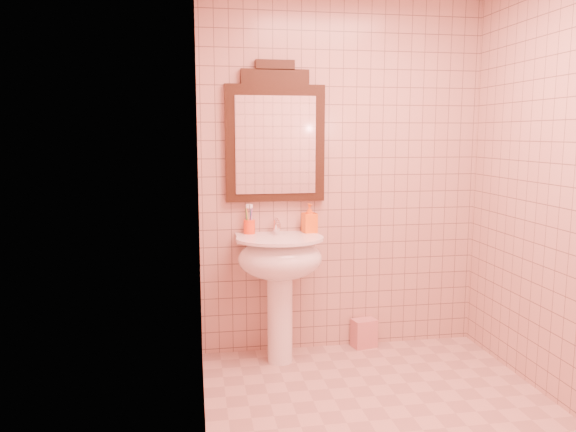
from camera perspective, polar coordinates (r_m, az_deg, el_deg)
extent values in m
plane|color=#C8A291|center=(3.30, 10.44, -19.62)|extent=(2.20, 2.20, 0.00)
cube|color=tan|center=(3.97, 5.49, 4.14)|extent=(2.00, 0.02, 2.50)
cylinder|color=white|center=(3.84, -0.83, -9.70)|extent=(0.17, 0.17, 0.70)
ellipsoid|color=white|center=(3.72, -0.80, -4.37)|extent=(0.56, 0.46, 0.28)
cube|color=white|center=(3.86, -1.17, -2.17)|extent=(0.56, 0.15, 0.05)
cylinder|color=white|center=(3.69, -0.80, -2.33)|extent=(0.58, 0.58, 0.02)
cylinder|color=white|center=(3.85, -1.18, -1.07)|extent=(0.04, 0.04, 0.09)
cylinder|color=white|center=(3.79, -1.06, -0.68)|extent=(0.02, 0.10, 0.02)
cylinder|color=white|center=(3.74, -0.94, -1.10)|extent=(0.02, 0.02, 0.04)
cube|color=white|center=(3.85, -1.20, -0.24)|extent=(0.02, 0.07, 0.01)
cube|color=black|center=(3.84, -1.31, 7.37)|extent=(0.68, 0.05, 0.79)
cube|color=black|center=(3.86, -1.34, 13.96)|extent=(0.46, 0.05, 0.10)
cube|color=black|center=(3.87, -1.34, 15.09)|extent=(0.26, 0.05, 0.07)
cube|color=white|center=(3.81, -1.25, 7.21)|extent=(0.55, 0.01, 0.66)
cylinder|color=#FB4115|center=(3.83, -3.95, -1.12)|extent=(0.08, 0.08, 0.10)
cylinder|color=silver|center=(3.82, -3.69, -0.50)|extent=(0.01, 0.01, 0.18)
cylinder|color=#338CD8|center=(3.84, -3.85, -0.47)|extent=(0.01, 0.01, 0.18)
cylinder|color=#E5334C|center=(3.84, -4.10, -0.48)|extent=(0.01, 0.01, 0.18)
cylinder|color=#3FBF59|center=(3.82, -4.21, -0.52)|extent=(0.01, 0.01, 0.18)
cylinder|color=#D8CC4C|center=(3.81, -4.06, -0.55)|extent=(0.01, 0.01, 0.18)
cylinder|color=purple|center=(3.81, -3.80, -0.54)|extent=(0.01, 0.01, 0.18)
imported|color=orange|center=(3.87, 2.20, -0.22)|extent=(0.10, 0.11, 0.20)
cube|color=pink|center=(4.21, 7.73, -11.70)|extent=(0.19, 0.14, 0.21)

